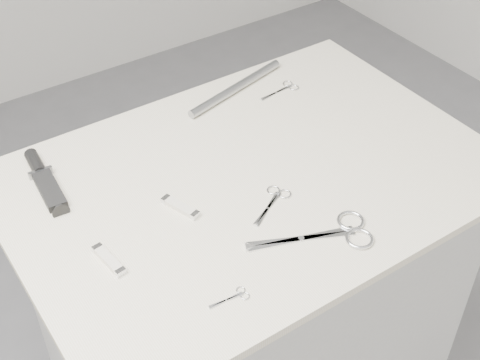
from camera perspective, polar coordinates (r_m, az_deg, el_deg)
plinth at (r=1.73m, az=0.87°, el=-11.49°), size 0.90×0.60×0.90m
display_board at (r=1.39m, az=1.05°, el=0.20°), size 1.00×0.70×0.02m
large_shears at (r=1.27m, az=8.18°, el=-4.49°), size 0.24×0.14×0.01m
embroidery_scissors_a at (r=1.33m, az=2.93°, el=-1.65°), size 0.12×0.08×0.00m
embroidery_scissors_b at (r=1.65m, az=3.78°, el=7.76°), size 0.11×0.05×0.00m
tiny_scissors at (r=1.15m, az=-0.54°, el=-9.96°), size 0.07×0.03×0.00m
sheathed_knife at (r=1.42m, az=-16.45°, el=0.18°), size 0.05×0.20×0.02m
pocket_knife_a at (r=1.31m, az=-5.12°, el=-2.33°), size 0.04×0.09×0.01m
pocket_knife_b at (r=1.23m, az=-11.14°, el=-6.70°), size 0.03×0.09×0.01m
metal_rail at (r=1.63m, az=-0.35°, el=7.87°), size 0.30×0.09×0.02m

